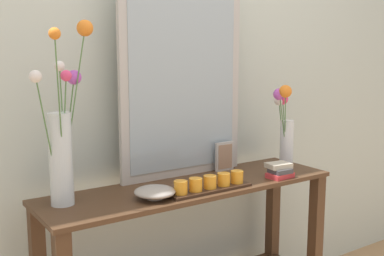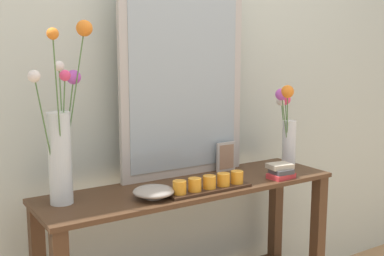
# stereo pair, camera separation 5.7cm
# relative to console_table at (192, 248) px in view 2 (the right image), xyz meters

# --- Properties ---
(wall_back) EXTENTS (6.40, 0.08, 2.70)m
(wall_back) POSITION_rel_console_table_xyz_m (0.00, 0.31, 0.86)
(wall_back) COLOR beige
(wall_back) RESTS_ON ground
(console_table) EXTENTS (1.38, 0.39, 0.79)m
(console_table) POSITION_rel_console_table_xyz_m (0.00, 0.00, 0.00)
(console_table) COLOR #472D1C
(console_table) RESTS_ON ground
(mirror_leaning) EXTENTS (0.65, 0.03, 0.92)m
(mirror_leaning) POSITION_rel_console_table_xyz_m (0.06, 0.16, 0.76)
(mirror_leaning) COLOR #B7B2AD
(mirror_leaning) RESTS_ON console_table
(tall_vase_left) EXTENTS (0.27, 0.21, 0.71)m
(tall_vase_left) POSITION_rel_console_table_xyz_m (-0.56, 0.05, 0.56)
(tall_vase_left) COLOR silver
(tall_vase_left) RESTS_ON console_table
(vase_right) EXTENTS (0.13, 0.14, 0.43)m
(vase_right) POSITION_rel_console_table_xyz_m (0.58, 0.01, 0.52)
(vase_right) COLOR silver
(vase_right) RESTS_ON console_table
(candle_tray) EXTENTS (0.39, 0.09, 0.07)m
(candle_tray) POSITION_rel_console_table_xyz_m (0.01, -0.12, 0.33)
(candle_tray) COLOR #382316
(candle_tray) RESTS_ON console_table
(picture_frame_small) EXTENTS (0.11, 0.01, 0.15)m
(picture_frame_small) POSITION_rel_console_table_xyz_m (0.27, 0.12, 0.37)
(picture_frame_small) COLOR #B7B2AD
(picture_frame_small) RESTS_ON console_table
(decorative_bowl) EXTENTS (0.17, 0.17, 0.05)m
(decorative_bowl) POSITION_rel_console_table_xyz_m (-0.24, -0.08, 0.33)
(decorative_bowl) COLOR #9E9389
(decorative_bowl) RESTS_ON console_table
(book_stack) EXTENTS (0.13, 0.11, 0.07)m
(book_stack) POSITION_rel_console_table_xyz_m (0.41, -0.13, 0.33)
(book_stack) COLOR #C63338
(book_stack) RESTS_ON console_table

